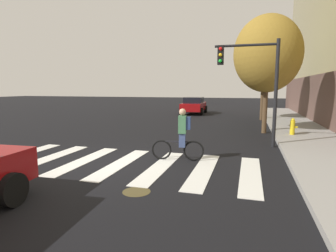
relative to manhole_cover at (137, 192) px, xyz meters
The scene contains 9 objects.
ground_plane 2.83m from the manhole_cover, 133.13° to the left, with size 120.00×120.00×0.00m, color black.
crosswalk_stripes 2.49m from the manhole_cover, 124.16° to the left, with size 8.32×3.61×0.01m.
manhole_cover is the anchor object (origin of this frame).
sedan_mid 19.54m from the manhole_cover, 97.32° to the left, with size 2.18×4.46×1.52m.
cyclist 3.11m from the manhole_cover, 83.93° to the left, with size 1.70×0.39×1.69m.
traffic_light_near 7.11m from the manhole_cover, 67.18° to the left, with size 2.47×0.28×4.20m.
fire_hydrant 9.56m from the manhole_cover, 62.67° to the left, with size 0.33×0.22×0.78m.
street_tree_near 10.85m from the manhole_cover, 71.68° to the left, with size 3.36×3.36×5.98m.
street_tree_mid 16.63m from the manhole_cover, 78.32° to the left, with size 3.33×3.33×5.93m.
Camera 1 is at (4.32, -7.63, 2.34)m, focal length 29.59 mm.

